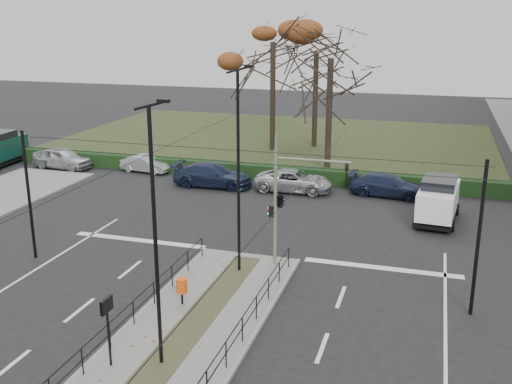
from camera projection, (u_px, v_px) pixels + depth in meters
ground at (213, 303)px, 23.40m from camera, size 140.00×140.00×0.00m
median_island at (188, 333)px, 21.08m from camera, size 4.40×15.00×0.14m
park at (276, 140)px, 54.45m from camera, size 38.00×26.00×0.10m
hedge at (227, 169)px, 42.01m from camera, size 38.00×1.00×1.00m
median_railing at (186, 311)px, 20.73m from camera, size 4.14×13.24×0.92m
catenary at (226, 208)px, 23.92m from camera, size 20.00×34.00×6.00m
traffic_light at (282, 198)px, 25.94m from camera, size 3.58×2.03×5.26m
litter_bin at (182, 286)px, 22.85m from camera, size 0.41×0.41×1.06m
info_panel at (107, 313)px, 18.49m from camera, size 0.13×0.61×2.33m
streetlamp_median_near at (156, 237)px, 17.95m from camera, size 0.70×0.14×8.43m
streetlamp_median_far at (239, 171)px, 24.89m from camera, size 0.74×0.15×8.82m
parked_car_first at (62, 158)px, 44.07m from camera, size 4.75×2.36×1.55m
parked_car_second at (146, 164)px, 43.09m from camera, size 3.80×1.71×1.21m
parked_car_third at (213, 175)px, 39.40m from camera, size 5.30×2.26×1.52m
parked_car_fourth at (294, 181)px, 38.31m from camera, size 4.99×2.40×1.37m
white_van at (438, 199)px, 32.54m from camera, size 2.43×4.71×2.43m
rust_tree at (273, 42)px, 47.73m from camera, size 9.33×9.33×11.53m
bare_tree_center at (316, 59)px, 49.45m from camera, size 8.23×8.23×10.46m
bare_tree_near at (331, 67)px, 41.42m from camera, size 6.78×6.78×10.55m
parked_car_fifth at (388, 185)px, 37.30m from camera, size 4.93×2.36×1.39m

